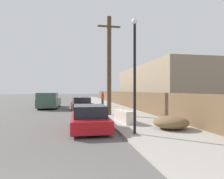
# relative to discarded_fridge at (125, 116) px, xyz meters

# --- Properties ---
(sidewalk_curb) EXTENTS (4.20, 63.00, 0.12)m
(sidewalk_curb) POSITION_rel_discarded_fridge_xyz_m (1.19, 14.86, -0.42)
(sidewalk_curb) COLOR #9E998E
(sidewalk_curb) RESTS_ON ground
(discarded_fridge) EXTENTS (0.89, 1.90, 0.75)m
(discarded_fridge) POSITION_rel_discarded_fridge_xyz_m (0.00, 0.00, 0.00)
(discarded_fridge) COLOR silver
(discarded_fridge) RESTS_ON sidewalk_curb
(parked_sports_car_red) EXTENTS (1.93, 4.59, 1.28)m
(parked_sports_car_red) POSITION_rel_discarded_fridge_xyz_m (-2.20, -1.07, 0.10)
(parked_sports_car_red) COLOR red
(parked_sports_car_red) RESTS_ON ground
(car_parked_mid) EXTENTS (2.11, 4.71, 1.35)m
(car_parked_mid) POSITION_rel_discarded_fridge_xyz_m (-2.20, 8.99, 0.15)
(car_parked_mid) COLOR #5B1E19
(car_parked_mid) RESTS_ON ground
(pickup_truck) EXTENTS (2.24, 5.90, 1.77)m
(pickup_truck) POSITION_rel_discarded_fridge_xyz_m (-5.67, 12.01, 0.41)
(pickup_truck) COLOR #385647
(pickup_truck) RESTS_ON ground
(utility_pole) EXTENTS (1.80, 0.34, 7.73)m
(utility_pole) POSITION_rel_discarded_fridge_xyz_m (-0.23, 3.93, 3.59)
(utility_pole) COLOR #4C3826
(utility_pole) RESTS_ON sidewalk_curb
(street_lamp) EXTENTS (0.26, 0.26, 5.10)m
(street_lamp) POSITION_rel_discarded_fridge_xyz_m (-0.37, -3.09, 2.57)
(street_lamp) COLOR black
(street_lamp) RESTS_ON sidewalk_curb
(brush_pile) EXTENTS (1.76, 1.67, 0.64)m
(brush_pile) POSITION_rel_discarded_fridge_xyz_m (1.76, -2.34, -0.04)
(brush_pile) COLOR brown
(brush_pile) RESTS_ON sidewalk_curb
(wooden_fence) EXTENTS (0.08, 43.65, 1.75)m
(wooden_fence) POSITION_rel_discarded_fridge_xyz_m (3.14, 13.31, 0.52)
(wooden_fence) COLOR brown
(wooden_fence) RESTS_ON sidewalk_curb
(building_right_house) EXTENTS (6.00, 19.04, 5.25)m
(building_right_house) POSITION_rel_discarded_fridge_xyz_m (8.32, 14.13, 2.14)
(building_right_house) COLOR gray
(building_right_house) RESTS_ON ground
(pedestrian) EXTENTS (0.34, 0.34, 1.77)m
(pedestrian) POSITION_rel_discarded_fridge_xyz_m (0.56, 12.70, 0.56)
(pedestrian) COLOR #282D42
(pedestrian) RESTS_ON sidewalk_curb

